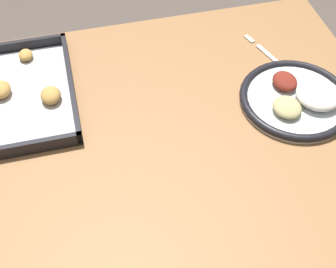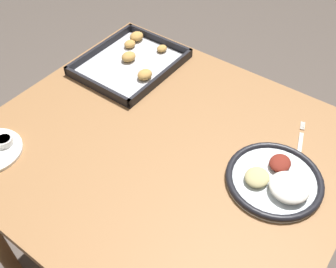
{
  "view_description": "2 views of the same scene",
  "coord_description": "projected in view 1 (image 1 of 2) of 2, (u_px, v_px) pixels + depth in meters",
  "views": [
    {
      "loc": [
        -0.63,
        0.16,
        1.6
      ],
      "look_at": [
        0.02,
        0.0,
        0.8
      ],
      "focal_mm": 50.0,
      "sensor_mm": 36.0,
      "label": 1
    },
    {
      "loc": [
        -0.64,
        -0.49,
        1.66
      ],
      "look_at": [
        0.02,
        0.0,
        0.8
      ],
      "focal_mm": 42.0,
      "sensor_mm": 36.0,
      "label": 2
    }
  ],
  "objects": [
    {
      "name": "dining_table",
      "position": [
        170.0,
        178.0,
        1.13
      ],
      "size": [
        0.96,
        1.09,
        0.77
      ],
      "color": "olive",
      "rests_on": "ground_plane"
    },
    {
      "name": "dinner_plate",
      "position": [
        298.0,
        98.0,
        1.13
      ],
      "size": [
        0.27,
        0.27,
        0.05
      ],
      "color": "silver",
      "rests_on": "dining_table"
    },
    {
      "name": "fork",
      "position": [
        271.0,
        57.0,
        1.25
      ],
      "size": [
        0.19,
        0.07,
        0.0
      ],
      "rotation": [
        0.0,
        0.0,
        0.32
      ],
      "color": "silver",
      "rests_on": "dining_table"
    },
    {
      "name": "baking_tray",
      "position": [
        9.0,
        93.0,
        1.15
      ],
      "size": [
        0.37,
        0.31,
        0.04
      ],
      "color": "black",
      "rests_on": "dining_table"
    }
  ]
}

